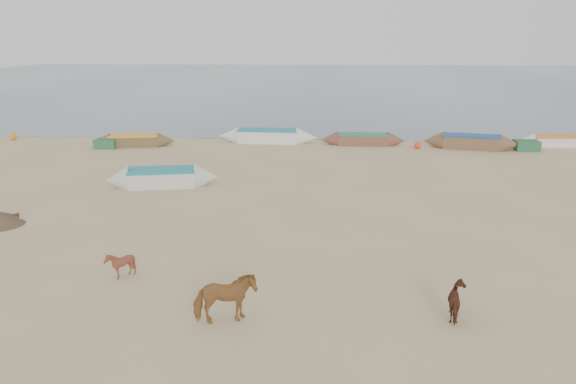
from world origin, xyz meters
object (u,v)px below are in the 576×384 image
(cow_adult, at_px, (225,299))
(near_canoe, at_px, (162,178))
(calf_front, at_px, (120,264))
(calf_right, at_px, (459,302))

(cow_adult, distance_m, near_canoe, 14.55)
(calf_front, xyz_separation_m, calf_right, (9.67, -1.92, 0.03))
(cow_adult, bearing_deg, calf_right, -101.36)
(calf_front, height_order, near_canoe, same)
(calf_front, bearing_deg, near_canoe, -176.60)
(calf_front, relative_size, calf_right, 0.94)
(cow_adult, xyz_separation_m, calf_right, (6.01, 0.63, -0.21))
(cow_adult, height_order, calf_front, cow_adult)
(calf_front, xyz_separation_m, near_canoe, (-1.83, 10.91, -0.00))
(cow_adult, bearing_deg, calf_front, 37.71)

